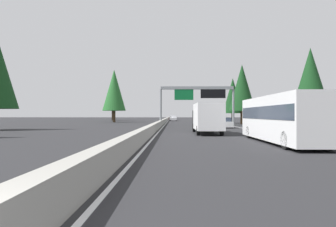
{
  "coord_description": "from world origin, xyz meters",
  "views": [
    {
      "loc": [
        -1.79,
        -1.88,
        1.88
      ],
      "look_at": [
        64.25,
        -0.68,
        2.14
      ],
      "focal_mm": 32.71,
      "sensor_mm": 36.0,
      "label": 1
    }
  ],
  "objects_px": {
    "sedan_far_center": "(205,120)",
    "conifer_left_far": "(113,94)",
    "sign_gantry_overhead": "(198,94)",
    "box_truck_distant_a": "(207,117)",
    "conifer_left_mid": "(114,90)",
    "sedan_far_right": "(225,123)",
    "conifer_right_mid": "(242,88)",
    "conifer_right_far": "(233,96)",
    "conifer_right_near": "(310,79)",
    "bus_near_center": "(281,117)",
    "pickup_distant_b": "(174,118)",
    "sedan_near_right": "(173,118)"
  },
  "relations": [
    {
      "from": "box_truck_distant_a",
      "to": "conifer_right_far",
      "type": "height_order",
      "value": "conifer_right_far"
    },
    {
      "from": "conifer_right_near",
      "to": "conifer_left_far",
      "type": "distance_m",
      "value": 68.94
    },
    {
      "from": "sedan_far_center",
      "to": "conifer_right_near",
      "type": "relative_size",
      "value": 0.37
    },
    {
      "from": "bus_near_center",
      "to": "conifer_left_far",
      "type": "relative_size",
      "value": 0.79
    },
    {
      "from": "box_truck_distant_a",
      "to": "sign_gantry_overhead",
      "type": "bearing_deg",
      "value": -2.27
    },
    {
      "from": "pickup_distant_b",
      "to": "sedan_far_center",
      "type": "relative_size",
      "value": 1.27
    },
    {
      "from": "sedan_far_right",
      "to": "conifer_left_mid",
      "type": "bearing_deg",
      "value": 34.3
    },
    {
      "from": "sedan_near_right",
      "to": "pickup_distant_b",
      "type": "bearing_deg",
      "value": -179.53
    },
    {
      "from": "sign_gantry_overhead",
      "to": "sedan_near_right",
      "type": "bearing_deg",
      "value": 3.86
    },
    {
      "from": "bus_near_center",
      "to": "pickup_distant_b",
      "type": "xyz_separation_m",
      "value": [
        73.23,
        7.17,
        -0.8
      ]
    },
    {
      "from": "sedan_far_right",
      "to": "conifer_left_far",
      "type": "xyz_separation_m",
      "value": [
        57.61,
        27.57,
        8.2
      ]
    },
    {
      "from": "sedan_far_center",
      "to": "conifer_left_far",
      "type": "xyz_separation_m",
      "value": [
        31.54,
        27.5,
        8.2
      ]
    },
    {
      "from": "conifer_right_near",
      "to": "conifer_right_mid",
      "type": "relative_size",
      "value": 0.99
    },
    {
      "from": "conifer_right_far",
      "to": "conifer_left_mid",
      "type": "height_order",
      "value": "conifer_left_mid"
    },
    {
      "from": "conifer_left_mid",
      "to": "conifer_left_far",
      "type": "bearing_deg",
      "value": 12.05
    },
    {
      "from": "sedan_far_right",
      "to": "sedan_far_center",
      "type": "relative_size",
      "value": 1.0
    },
    {
      "from": "sedan_near_right",
      "to": "conifer_right_far",
      "type": "distance_m",
      "value": 49.89
    },
    {
      "from": "conifer_left_far",
      "to": "sedan_near_right",
      "type": "bearing_deg",
      "value": -53.64
    },
    {
      "from": "sedan_near_right",
      "to": "box_truck_distant_a",
      "type": "bearing_deg",
      "value": -177.68
    },
    {
      "from": "conifer_right_far",
      "to": "bus_near_center",
      "type": "bearing_deg",
      "value": 172.77
    },
    {
      "from": "sedan_near_right",
      "to": "pickup_distant_b",
      "type": "distance_m",
      "value": 22.49
    },
    {
      "from": "box_truck_distant_a",
      "to": "sedan_far_center",
      "type": "bearing_deg",
      "value": -5.68
    },
    {
      "from": "box_truck_distant_a",
      "to": "conifer_left_far",
      "type": "bearing_deg",
      "value": 18.33
    },
    {
      "from": "conifer_right_mid",
      "to": "conifer_right_near",
      "type": "bearing_deg",
      "value": -156.6
    },
    {
      "from": "pickup_distant_b",
      "to": "bus_near_center",
      "type": "bearing_deg",
      "value": -174.41
    },
    {
      "from": "sign_gantry_overhead",
      "to": "sedan_far_center",
      "type": "height_order",
      "value": "sign_gantry_overhead"
    },
    {
      "from": "conifer_left_far",
      "to": "sign_gantry_overhead",
      "type": "bearing_deg",
      "value": -153.77
    },
    {
      "from": "sedan_far_center",
      "to": "conifer_right_mid",
      "type": "height_order",
      "value": "conifer_right_mid"
    },
    {
      "from": "box_truck_distant_a",
      "to": "conifer_left_mid",
      "type": "distance_m",
      "value": 50.0
    },
    {
      "from": "conifer_right_far",
      "to": "conifer_left_far",
      "type": "bearing_deg",
      "value": 45.48
    },
    {
      "from": "conifer_left_far",
      "to": "box_truck_distant_a",
      "type": "bearing_deg",
      "value": -161.67
    },
    {
      "from": "sign_gantry_overhead",
      "to": "box_truck_distant_a",
      "type": "relative_size",
      "value": 1.49
    },
    {
      "from": "sign_gantry_overhead",
      "to": "conifer_right_mid",
      "type": "relative_size",
      "value": 1.06
    },
    {
      "from": "conifer_right_mid",
      "to": "conifer_right_far",
      "type": "xyz_separation_m",
      "value": [
        7.22,
        0.45,
        -1.15
      ]
    },
    {
      "from": "conifer_right_mid",
      "to": "conifer_left_far",
      "type": "distance_m",
      "value": 52.64
    },
    {
      "from": "pickup_distant_b",
      "to": "conifer_left_mid",
      "type": "relative_size",
      "value": 0.42
    },
    {
      "from": "sign_gantry_overhead",
      "to": "conifer_left_far",
      "type": "xyz_separation_m",
      "value": [
        49.57,
        24.42,
        3.57
      ]
    },
    {
      "from": "conifer_right_near",
      "to": "sedan_far_center",
      "type": "bearing_deg",
      "value": 28.61
    },
    {
      "from": "conifer_right_near",
      "to": "conifer_left_far",
      "type": "height_order",
      "value": "conifer_left_far"
    },
    {
      "from": "bus_near_center",
      "to": "conifer_left_far",
      "type": "height_order",
      "value": "conifer_left_far"
    },
    {
      "from": "conifer_right_near",
      "to": "conifer_left_far",
      "type": "bearing_deg",
      "value": 36.15
    },
    {
      "from": "box_truck_distant_a",
      "to": "conifer_left_mid",
      "type": "height_order",
      "value": "conifer_left_mid"
    },
    {
      "from": "conifer_right_mid",
      "to": "conifer_left_mid",
      "type": "xyz_separation_m",
      "value": [
        15.16,
        28.62,
        0.78
      ]
    },
    {
      "from": "pickup_distant_b",
      "to": "conifer_left_mid",
      "type": "xyz_separation_m",
      "value": [
        -17.31,
        14.92,
        7.13
      ]
    },
    {
      "from": "box_truck_distant_a",
      "to": "conifer_left_mid",
      "type": "relative_size",
      "value": 0.64
    },
    {
      "from": "sedan_far_right",
      "to": "conifer_right_mid",
      "type": "relative_size",
      "value": 0.37
    },
    {
      "from": "sedan_far_right",
      "to": "sedan_far_center",
      "type": "xyz_separation_m",
      "value": [
        26.07,
        0.07,
        0.0
      ]
    },
    {
      "from": "sedan_far_center",
      "to": "sedan_far_right",
      "type": "bearing_deg",
      "value": -179.86
    },
    {
      "from": "sedan_far_right",
      "to": "conifer_left_mid",
      "type": "xyz_separation_m",
      "value": [
        32.59,
        22.23,
        7.36
      ]
    },
    {
      "from": "bus_near_center",
      "to": "conifer_right_mid",
      "type": "distance_m",
      "value": 41.64
    }
  ]
}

